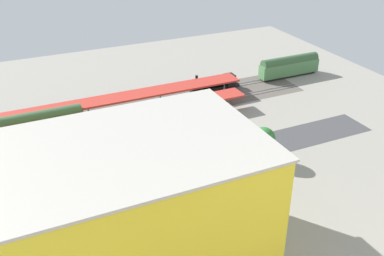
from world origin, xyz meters
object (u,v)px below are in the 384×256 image
object	(u,v)px
construction_building	(114,213)
street_tree_0	(4,202)
locomotive	(215,84)
traffic_light	(189,134)
box_truck_0	(84,192)
street_tree_3	(263,139)
parked_car_2	(163,157)
parked_car_1	(202,148)
street_tree_2	(143,170)
box_truck_1	(14,216)
parked_car_4	(85,176)
passenger_coach	(289,66)
box_truck_2	(177,173)
platform_canopy_far	(125,97)
platform_canopy_near	(107,118)
parked_car_3	(130,167)
street_tree_1	(56,190)
parked_car_0	(237,140)

from	to	relation	value
construction_building	street_tree_0	bearing A→B (deg)	-49.38
construction_building	locomotive	bearing A→B (deg)	-129.63
locomotive	traffic_light	xyz separation A→B (m)	(19.65, 26.46, 2.29)
box_truck_0	street_tree_3	world-z (taller)	street_tree_3
parked_car_2	construction_building	size ratio (longest dim) A/B	0.12
parked_car_1	street_tree_0	distance (m)	39.32
street_tree_2	street_tree_3	xyz separation A→B (m)	(-24.82, -0.43, 0.06)
construction_building	box_truck_1	world-z (taller)	construction_building
parked_car_4	street_tree_3	distance (m)	34.67
box_truck_0	street_tree_2	size ratio (longest dim) A/B	1.21
passenger_coach	box_truck_2	distance (m)	60.76
construction_building	street_tree_2	xyz separation A→B (m)	(-9.08, -15.07, -4.66)
locomotive	parked_car_4	size ratio (longest dim) A/B	2.91
street_tree_0	street_tree_2	world-z (taller)	street_tree_0
platform_canopy_far	construction_building	distance (m)	50.06
platform_canopy_near	construction_building	xyz separation A→B (m)	(9.26, 39.26, 5.69)
box_truck_2	street_tree_2	bearing A→B (deg)	8.25
traffic_light	box_truck_2	bearing A→B (deg)	53.72
parked_car_1	passenger_coach	bearing A→B (deg)	-146.19
box_truck_0	street_tree_0	distance (m)	13.10
platform_canopy_far	box_truck_2	distance (m)	31.31
platform_canopy_near	locomotive	xyz separation A→B (m)	(-32.56, -11.79, -1.99)
platform_canopy_near	parked_car_1	xyz separation A→B (m)	(-15.43, 15.59, -3.00)
platform_canopy_near	street_tree_3	xyz separation A→B (m)	(-24.64, 23.75, 1.09)
parked_car_3	street_tree_3	distance (m)	26.35
locomotive	box_truck_0	xyz separation A→B (m)	(42.85, 33.45, -0.22)
parked_car_1	box_truck_0	world-z (taller)	box_truck_0
parked_car_2	traffic_light	size ratio (longest dim) A/B	0.79
parked_car_1	parked_car_4	distance (m)	24.24
platform_canopy_far	parked_car_2	xyz separation A→B (m)	(-0.29, 23.46, -3.54)
platform_canopy_near	box_truck_0	bearing A→B (deg)	64.58
platform_canopy_near	passenger_coach	bearing A→B (deg)	-168.18
box_truck_1	street_tree_1	distance (m)	7.80
platform_canopy_near	passenger_coach	size ratio (longest dim) A/B	3.57
street_tree_1	parked_car_2	bearing A→B (deg)	-157.63
parked_car_0	parked_car_4	bearing A→B (deg)	-0.01
parked_car_4	street_tree_0	size ratio (longest dim) A/B	0.61
box_truck_2	traffic_light	size ratio (longest dim) A/B	1.50
parked_car_0	parked_car_4	distance (m)	32.50
platform_canopy_near	street_tree_3	distance (m)	34.24
passenger_coach	traffic_light	world-z (taller)	traffic_light
box_truck_0	street_tree_0	size ratio (longest dim) A/B	1.19
traffic_light	parked_car_0	bearing A→B (deg)	174.69
parked_car_1	construction_building	distance (m)	35.29
parked_car_3	construction_building	distance (m)	26.21
platform_canopy_near	street_tree_0	xyz separation A→B (m)	(22.87, 23.56, 0.93)
parked_car_0	construction_building	distance (m)	41.45
platform_canopy_near	street_tree_1	bearing A→B (deg)	58.50
locomotive	box_truck_0	world-z (taller)	locomotive
box_truck_0	traffic_light	distance (m)	24.36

